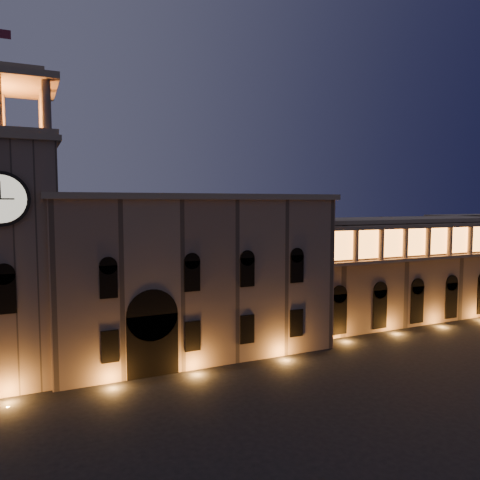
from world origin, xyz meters
The scene contains 4 objects.
ground centered at (0.00, 0.00, 0.00)m, with size 160.00×160.00×0.00m, color black.
government_building centered at (-2.08, 21.93, 8.77)m, with size 30.80×12.80×17.60m.
clock_tower centered at (-20.50, 20.98, 12.50)m, with size 9.80×9.80×32.40m.
colonnade_wing centered at (32.00, 23.92, 7.33)m, with size 40.60×11.50×14.50m.
Camera 1 is at (-18.80, -27.20, 16.69)m, focal length 35.00 mm.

